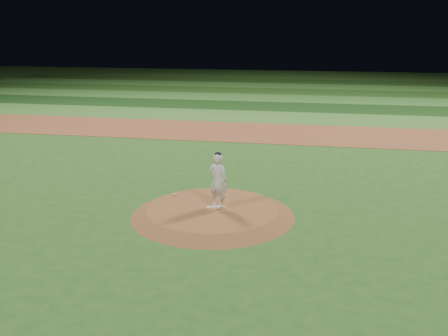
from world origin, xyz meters
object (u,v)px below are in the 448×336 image
object	(u,v)px
pitchers_mound	(213,212)
pitcher_on_mound	(218,180)
pitching_rubber	(215,207)
rosin_bag	(175,195)

from	to	relation	value
pitchers_mound	pitcher_on_mound	size ratio (longest dim) A/B	2.86
pitchers_mound	pitcher_on_mound	world-z (taller)	pitcher_on_mound
pitchers_mound	pitching_rubber	xyz separation A→B (m)	(0.06, 0.09, 0.14)
pitching_rubber	rosin_bag	xyz separation A→B (m)	(-1.67, 0.94, 0.02)
rosin_bag	pitching_rubber	bearing A→B (deg)	-29.33
pitchers_mound	pitcher_on_mound	bearing A→B (deg)	38.22
pitching_rubber	pitchers_mound	bearing A→B (deg)	-141.33
pitching_rubber	pitcher_on_mound	distance (m)	0.94
rosin_bag	pitchers_mound	bearing A→B (deg)	-32.57
pitchers_mound	pitcher_on_mound	xyz separation A→B (m)	(0.16, 0.13, 1.07)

